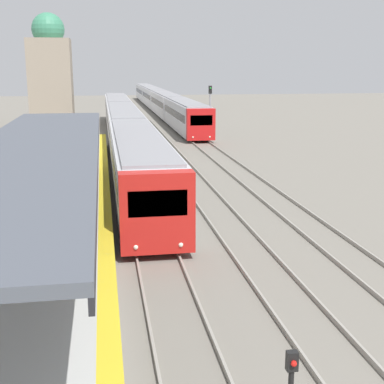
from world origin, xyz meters
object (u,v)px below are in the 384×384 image
signal_mast_far (210,105)px  train_far (159,100)px  person_on_platform (72,226)px  train_near (124,126)px  signal_post_near (291,382)px

signal_mast_far → train_far: bearing=92.7°
person_on_platform → train_near: train_near is taller
train_near → signal_post_near: train_near is taller
signal_post_near → signal_mast_far: bearing=80.7°
train_near → signal_mast_far: size_ratio=11.11×
train_near → train_far: 35.34m
person_on_platform → signal_mast_far: (10.59, 32.59, 1.07)m
train_near → signal_mast_far: bearing=30.4°
person_on_platform → signal_mast_far: size_ratio=0.35×
train_far → person_on_platform: bearing=-98.3°
train_far → signal_post_near: (-5.10, -69.78, -0.71)m
train_far → signal_post_near: bearing=-94.2°
train_far → signal_mast_far: signal_mast_far is taller
train_near → signal_post_near: size_ratio=33.28×
signal_post_near → signal_mast_far: 40.30m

